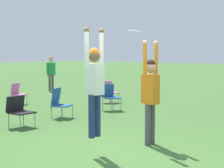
% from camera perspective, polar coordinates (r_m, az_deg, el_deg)
% --- Properties ---
extents(ground_plane, '(120.00, 120.00, 0.00)m').
position_cam_1_polar(ground_plane, '(7.28, -0.58, -10.57)').
color(ground_plane, '#3D662D').
extents(person_jumping, '(0.52, 0.41, 2.04)m').
position_cam_1_polar(person_jumping, '(6.94, -2.70, 0.60)').
color(person_jumping, navy).
rests_on(person_jumping, ground_plane).
extents(person_defending, '(0.52, 0.41, 2.18)m').
position_cam_1_polar(person_defending, '(7.82, 5.85, -0.87)').
color(person_defending, '#4C4C51').
rests_on(person_defending, ground_plane).
extents(frisbee, '(0.27, 0.27, 0.04)m').
position_cam_1_polar(frisbee, '(7.45, 3.48, 8.12)').
color(frisbee, white).
extents(camping_chair_0, '(0.65, 0.70, 0.84)m').
position_cam_1_polar(camping_chair_0, '(14.52, -0.55, -0.97)').
color(camping_chair_0, gray).
rests_on(camping_chair_0, ground_plane).
extents(camping_chair_1, '(0.68, 0.74, 0.89)m').
position_cam_1_polar(camping_chair_1, '(11.27, -8.06, -2.63)').
color(camping_chair_1, gray).
rests_on(camping_chair_1, ground_plane).
extents(camping_chair_2, '(0.61, 0.65, 0.80)m').
position_cam_1_polar(camping_chair_2, '(14.48, -14.22, -1.20)').
color(camping_chair_2, gray).
rests_on(camping_chair_2, ground_plane).
extents(camping_chair_3, '(0.55, 0.59, 0.81)m').
position_cam_1_polar(camping_chair_3, '(10.06, -13.98, -3.74)').
color(camping_chair_3, gray).
rests_on(camping_chair_3, ground_plane).
extents(camping_chair_4, '(0.72, 0.80, 0.89)m').
position_cam_1_polar(camping_chair_4, '(12.57, -0.39, -1.66)').
color(camping_chair_4, gray).
rests_on(camping_chair_4, ground_plane).
extents(person_spectator_near, '(0.58, 0.41, 1.74)m').
position_cam_1_polar(person_spectator_near, '(19.12, -9.29, 2.07)').
color(person_spectator_near, '#4C4C51').
rests_on(person_spectator_near, ground_plane).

